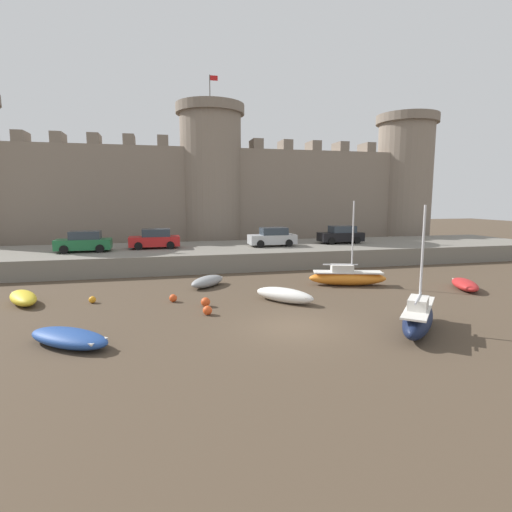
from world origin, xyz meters
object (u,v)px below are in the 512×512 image
object	(u,v)px
sailboat_foreground_left	(418,317)
car_quay_east	(341,235)
rowboat_midflat_right	(23,297)
car_quay_centre_east	(155,239)
rowboat_midflat_left	(69,337)
rowboat_midflat_centre	(465,284)
mooring_buoy_near_channel	(92,300)
rowboat_near_channel_right	(207,281)
mooring_buoy_near_shore	(173,298)
mooring_buoy_off_centre	(206,302)
mooring_buoy_mid_mud	(207,310)
car_quay_west	(84,242)
rowboat_near_channel_left	(284,295)
car_quay_centre_west	(273,237)
sailboat_foreground_right	(347,277)

from	to	relation	value
sailboat_foreground_left	car_quay_east	xyz separation A→B (m)	(5.98, 20.13, 1.55)
rowboat_midflat_right	car_quay_centre_east	bearing A→B (deg)	59.43
rowboat_midflat_left	car_quay_centre_east	size ratio (longest dim) A/B	0.92
rowboat_midflat_right	rowboat_midflat_centre	size ratio (longest dim) A/B	0.99
sailboat_foreground_left	car_quay_centre_east	bearing A→B (deg)	118.36
mooring_buoy_near_channel	car_quay_centre_east	xyz separation A→B (m)	(3.16, 11.95, 2.01)
rowboat_near_channel_right	car_quay_east	distance (m)	16.57
car_quay_centre_east	rowboat_near_channel_right	bearing A→B (deg)	-70.61
mooring_buoy_near_shore	mooring_buoy_off_centre	size ratio (longest dim) A/B	0.88
mooring_buoy_mid_mud	mooring_buoy_off_centre	size ratio (longest dim) A/B	0.95
rowboat_midflat_left	car_quay_centre_east	distance (m)	18.77
mooring_buoy_off_centre	mooring_buoy_near_channel	world-z (taller)	mooring_buoy_off_centre
rowboat_near_channel_right	rowboat_midflat_centre	bearing A→B (deg)	-16.29
rowboat_midflat_centre	sailboat_foreground_left	bearing A→B (deg)	-140.91
rowboat_midflat_left	mooring_buoy_near_shore	world-z (taller)	rowboat_midflat_left
rowboat_midflat_centre	car_quay_west	bearing A→B (deg)	151.87
rowboat_midflat_right	rowboat_near_channel_left	world-z (taller)	rowboat_near_channel_left
mooring_buoy_near_shore	car_quay_centre_east	world-z (taller)	car_quay_centre_east
rowboat_midflat_right	mooring_buoy_near_channel	size ratio (longest dim) A/B	8.90
sailboat_foreground_left	mooring_buoy_mid_mud	distance (m)	9.44
rowboat_near_channel_right	rowboat_midflat_centre	xyz separation A→B (m)	(15.29, -4.47, -0.03)
rowboat_midflat_left	car_quay_east	size ratio (longest dim) A/B	0.92
mooring_buoy_off_centre	car_quay_centre_east	bearing A→B (deg)	100.73
mooring_buoy_mid_mud	car_quay_west	distance (m)	16.67
rowboat_near_channel_right	car_quay_centre_west	xyz separation A→B (m)	(6.71, 8.63, 1.84)
rowboat_midflat_right	mooring_buoy_near_shore	size ratio (longest dim) A/B	7.85
rowboat_midflat_right	mooring_buoy_mid_mud	size ratio (longest dim) A/B	7.30
sailboat_foreground_right	car_quay_west	bearing A→B (deg)	150.26
sailboat_foreground_right	mooring_buoy_off_centre	distance (m)	9.93
rowboat_near_channel_right	car_quay_east	size ratio (longest dim) A/B	0.71
sailboat_foreground_right	mooring_buoy_off_centre	bearing A→B (deg)	-162.22
sailboat_foreground_right	rowboat_midflat_right	bearing A→B (deg)	-179.04
sailboat_foreground_right	mooring_buoy_near_channel	xyz separation A→B (m)	(-15.27, -0.94, -0.36)
mooring_buoy_mid_mud	car_quay_centre_east	distance (m)	15.91
sailboat_foreground_left	mooring_buoy_off_centre	world-z (taller)	sailboat_foreground_left
mooring_buoy_near_channel	car_quay_west	world-z (taller)	car_quay_west
mooring_buoy_off_centre	car_quay_centre_west	bearing A→B (deg)	61.11
mooring_buoy_off_centre	car_quay_centre_west	xyz separation A→B (m)	(7.34, 13.31, 1.96)
mooring_buoy_near_channel	car_quay_east	xyz separation A→B (m)	(20.00, 11.97, 2.01)
rowboat_near_channel_right	mooring_buoy_near_channel	distance (m)	6.96
sailboat_foreground_left	rowboat_midflat_right	bearing A→B (deg)	153.39
sailboat_foreground_right	sailboat_foreground_left	bearing A→B (deg)	-97.85
car_quay_west	car_quay_centre_east	bearing A→B (deg)	11.04
rowboat_near_channel_left	car_quay_east	xyz separation A→B (m)	(9.94, 14.16, 1.79)
rowboat_midflat_centre	sailboat_foreground_left	xyz separation A→B (m)	(-7.73, -6.28, 0.32)
rowboat_midflat_left	rowboat_midflat_centre	bearing A→B (deg)	12.06
car_quay_east	car_quay_centre_west	xyz separation A→B (m)	(-6.83, -0.75, 0.00)
sailboat_foreground_right	car_quay_west	xyz separation A→B (m)	(-17.45, 9.97, 1.65)
rowboat_midflat_left	mooring_buoy_off_centre	world-z (taller)	rowboat_midflat_left
rowboat_near_channel_left	rowboat_near_channel_right	bearing A→B (deg)	127.00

